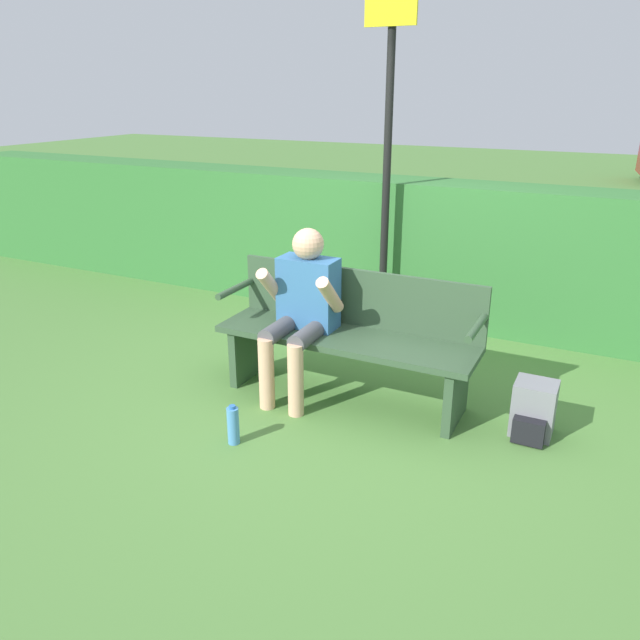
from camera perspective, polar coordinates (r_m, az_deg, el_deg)
The scene contains 7 objects.
ground_plane at distance 4.64m, azimuth 2.23°, elevation -7.10°, with size 40.00×40.00×0.00m, color #4C7A38.
hedge_back at distance 6.13m, azimuth 9.85°, elevation 6.23°, with size 12.00×0.58×1.33m.
park_bench at distance 4.49m, azimuth 2.66°, elevation -1.29°, with size 1.88×0.51×0.92m.
person_seated at distance 4.45m, azimuth -1.65°, elevation 1.47°, with size 0.56×0.59×1.23m.
backpack at distance 4.33m, azimuth 18.91°, elevation -7.84°, with size 0.27×0.31×0.37m.
water_bottle at distance 4.07m, azimuth -7.94°, elevation -9.51°, with size 0.08×0.08×0.27m.
signpost at distance 5.62m, azimuth 6.20°, elevation 15.96°, with size 0.44×0.09×2.96m.
Camera 1 is at (1.65, -3.76, 2.16)m, focal length 35.00 mm.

